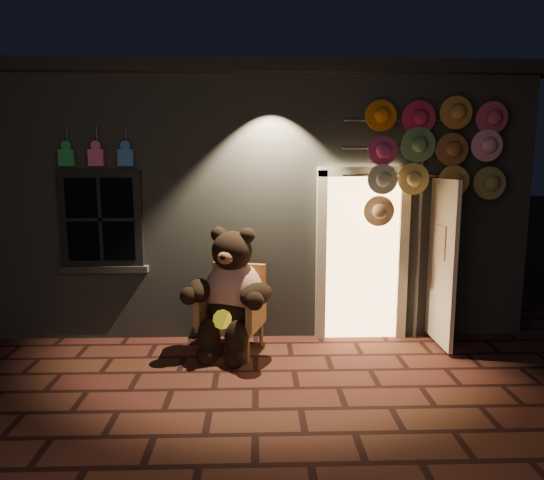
{
  "coord_description": "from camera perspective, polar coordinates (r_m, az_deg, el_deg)",
  "views": [
    {
      "loc": [
        0.03,
        -4.56,
        2.21
      ],
      "look_at": [
        0.2,
        1.0,
        1.35
      ],
      "focal_mm": 32.0,
      "sensor_mm": 36.0,
      "label": 1
    }
  ],
  "objects": [
    {
      "name": "ground",
      "position": [
        5.07,
        -1.95,
        -17.09
      ],
      "size": [
        60.0,
        60.0,
        0.0
      ],
      "primitive_type": "plane",
      "color": "#4E221D",
      "rests_on": "ground"
    },
    {
      "name": "shop_building",
      "position": [
        8.56,
        -1.91,
        5.63
      ],
      "size": [
        7.3,
        5.95,
        3.51
      ],
      "color": "slate",
      "rests_on": "ground"
    },
    {
      "name": "wicker_armchair",
      "position": [
        5.89,
        -4.51,
        -8.01
      ],
      "size": [
        0.85,
        0.81,
        1.02
      ],
      "rotation": [
        0.0,
        0.0,
        -0.31
      ],
      "color": "olive",
      "rests_on": "ground"
    },
    {
      "name": "teddy_bear",
      "position": [
        5.71,
        -4.85,
        -6.28
      ],
      "size": [
        1.06,
        0.97,
        1.53
      ],
      "rotation": [
        0.0,
        0.0,
        -0.31
      ],
      "color": "#B12B12",
      "rests_on": "ground"
    },
    {
      "name": "hat_rack",
      "position": [
        6.19,
        18.08,
        9.54
      ],
      "size": [
        1.94,
        0.22,
        2.99
      ],
      "color": "#59595E",
      "rests_on": "ground"
    }
  ]
}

